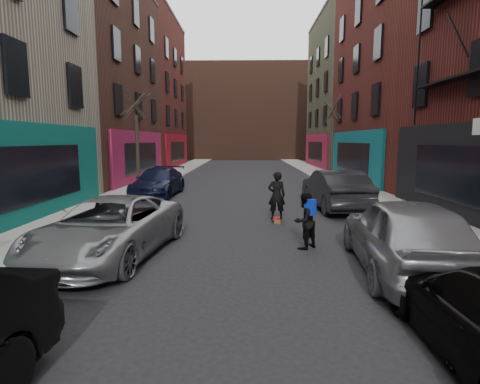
{
  "coord_description": "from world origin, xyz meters",
  "views": [
    {
      "loc": [
        -0.02,
        -3.32,
        2.9
      ],
      "look_at": [
        -0.17,
        5.98,
        1.6
      ],
      "focal_mm": 28.0,
      "sensor_mm": 36.0,
      "label": 1
    }
  ],
  "objects_px": {
    "pedestrian": "(305,221)",
    "tree_left_far": "(137,131)",
    "parked_left_far": "(110,227)",
    "parked_right_end": "(335,189)",
    "skateboarder": "(277,195)",
    "parked_left_end": "(158,182)",
    "parked_right_far": "(405,235)",
    "tree_right_far": "(332,131)",
    "skateboard": "(276,220)"
  },
  "relations": [
    {
      "from": "parked_left_far",
      "to": "pedestrian",
      "type": "distance_m",
      "value": 5.01
    },
    {
      "from": "parked_left_end",
      "to": "parked_right_far",
      "type": "distance_m",
      "value": 13.94
    },
    {
      "from": "pedestrian",
      "to": "skateboarder",
      "type": "bearing_deg",
      "value": -124.19
    },
    {
      "from": "parked_right_end",
      "to": "skateboarder",
      "type": "height_order",
      "value": "skateboarder"
    },
    {
      "from": "skateboard",
      "to": "skateboarder",
      "type": "bearing_deg",
      "value": 0.0
    },
    {
      "from": "tree_left_far",
      "to": "skateboard",
      "type": "bearing_deg",
      "value": -48.53
    },
    {
      "from": "tree_right_far",
      "to": "skateboarder",
      "type": "xyz_separation_m",
      "value": [
        -5.13,
        -14.23,
        -2.58
      ]
    },
    {
      "from": "pedestrian",
      "to": "tree_left_far",
      "type": "bearing_deg",
      "value": -98.54
    },
    {
      "from": "parked_right_end",
      "to": "skateboarder",
      "type": "bearing_deg",
      "value": 40.73
    },
    {
      "from": "skateboard",
      "to": "pedestrian",
      "type": "xyz_separation_m",
      "value": [
        0.48,
        -3.31,
        0.72
      ]
    },
    {
      "from": "parked_right_end",
      "to": "pedestrian",
      "type": "relative_size",
      "value": 3.34
    },
    {
      "from": "parked_left_far",
      "to": "pedestrian",
      "type": "relative_size",
      "value": 3.49
    },
    {
      "from": "parked_left_far",
      "to": "skateboarder",
      "type": "distance_m",
      "value": 6.03
    },
    {
      "from": "tree_left_far",
      "to": "skateboarder",
      "type": "bearing_deg",
      "value": -48.53
    },
    {
      "from": "skateboard",
      "to": "skateboarder",
      "type": "distance_m",
      "value": 0.9
    },
    {
      "from": "parked_right_end",
      "to": "pedestrian",
      "type": "height_order",
      "value": "parked_right_end"
    },
    {
      "from": "parked_left_end",
      "to": "parked_right_far",
      "type": "relative_size",
      "value": 0.99
    },
    {
      "from": "parked_left_end",
      "to": "skateboard",
      "type": "height_order",
      "value": "parked_left_end"
    },
    {
      "from": "parked_left_far",
      "to": "parked_right_far",
      "type": "xyz_separation_m",
      "value": [
        6.85,
        -1.09,
        0.12
      ]
    },
    {
      "from": "parked_left_end",
      "to": "parked_right_far",
      "type": "xyz_separation_m",
      "value": [
        8.04,
        -11.39,
        0.13
      ]
    },
    {
      "from": "parked_left_far",
      "to": "skateboarder",
      "type": "height_order",
      "value": "skateboarder"
    },
    {
      "from": "tree_left_far",
      "to": "parked_left_far",
      "type": "relative_size",
      "value": 1.23
    },
    {
      "from": "tree_left_far",
      "to": "parked_left_end",
      "type": "height_order",
      "value": "tree_left_far"
    },
    {
      "from": "skateboarder",
      "to": "parked_left_far",
      "type": "bearing_deg",
      "value": 41.21
    },
    {
      "from": "parked_left_end",
      "to": "skateboarder",
      "type": "height_order",
      "value": "skateboarder"
    },
    {
      "from": "skateboard",
      "to": "parked_right_far",
      "type": "bearing_deg",
      "value": -65.98
    },
    {
      "from": "tree_right_far",
      "to": "parked_right_end",
      "type": "relative_size",
      "value": 1.35
    },
    {
      "from": "skateboarder",
      "to": "parked_right_far",
      "type": "bearing_deg",
      "value": 114.02
    },
    {
      "from": "tree_left_far",
      "to": "pedestrian",
      "type": "distance_m",
      "value": 14.14
    },
    {
      "from": "tree_right_far",
      "to": "parked_right_end",
      "type": "height_order",
      "value": "tree_right_far"
    },
    {
      "from": "tree_left_far",
      "to": "skateboarder",
      "type": "height_order",
      "value": "tree_left_far"
    },
    {
      "from": "skateboard",
      "to": "skateboarder",
      "type": "height_order",
      "value": "skateboarder"
    },
    {
      "from": "parked_left_far",
      "to": "parked_right_end",
      "type": "xyz_separation_m",
      "value": [
        7.14,
        6.65,
        0.1
      ]
    },
    {
      "from": "parked_right_far",
      "to": "tree_left_far",
      "type": "bearing_deg",
      "value": -48.19
    },
    {
      "from": "parked_right_end",
      "to": "pedestrian",
      "type": "distance_m",
      "value": 6.31
    },
    {
      "from": "parked_right_end",
      "to": "tree_left_far",
      "type": "bearing_deg",
      "value": -33.15
    },
    {
      "from": "parked_right_far",
      "to": "parked_right_end",
      "type": "bearing_deg",
      "value": -86.19
    },
    {
      "from": "skateboard",
      "to": "skateboarder",
      "type": "xyz_separation_m",
      "value": [
        0.0,
        0.0,
        0.9
      ]
    },
    {
      "from": "parked_left_far",
      "to": "parked_right_end",
      "type": "bearing_deg",
      "value": 50.23
    },
    {
      "from": "tree_right_far",
      "to": "parked_left_far",
      "type": "bearing_deg",
      "value": -117.74
    },
    {
      "from": "parked_right_far",
      "to": "pedestrian",
      "type": "bearing_deg",
      "value": -37.83
    },
    {
      "from": "tree_right_far",
      "to": "skateboard",
      "type": "relative_size",
      "value": 8.5
    },
    {
      "from": "parked_right_end",
      "to": "parked_left_end",
      "type": "bearing_deg",
      "value": -27.31
    },
    {
      "from": "tree_left_far",
      "to": "parked_left_end",
      "type": "xyz_separation_m",
      "value": [
        1.6,
        -1.97,
        -2.66
      ]
    },
    {
      "from": "parked_left_end",
      "to": "parked_right_end",
      "type": "bearing_deg",
      "value": -21.09
    },
    {
      "from": "parked_left_far",
      "to": "pedestrian",
      "type": "xyz_separation_m",
      "value": [
        4.96,
        0.73,
        0.03
      ]
    },
    {
      "from": "tree_right_far",
      "to": "tree_left_far",
      "type": "bearing_deg",
      "value": -154.18
    },
    {
      "from": "tree_left_far",
      "to": "tree_right_far",
      "type": "height_order",
      "value": "tree_right_far"
    },
    {
      "from": "parked_left_far",
      "to": "parked_right_far",
      "type": "relative_size",
      "value": 1.05
    },
    {
      "from": "parked_left_far",
      "to": "skateboard",
      "type": "distance_m",
      "value": 6.07
    }
  ]
}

